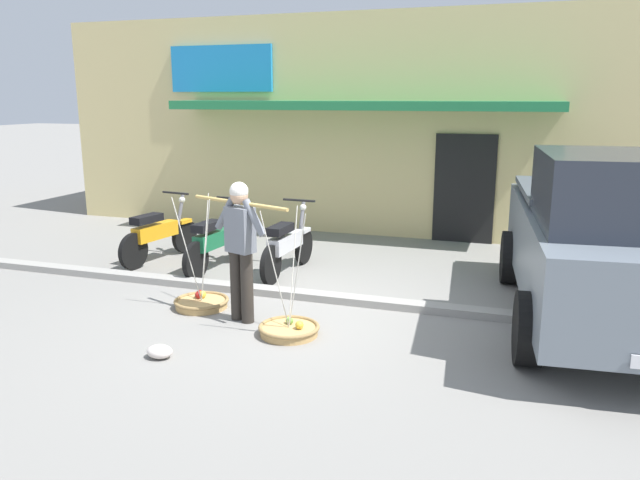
{
  "coord_description": "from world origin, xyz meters",
  "views": [
    {
      "loc": [
        2.57,
        -6.79,
        2.66
      ],
      "look_at": [
        0.12,
        0.6,
        0.85
      ],
      "focal_mm": 34.8,
      "sensor_mm": 36.0,
      "label": 1
    }
  ],
  "objects": [
    {
      "name": "motorcycle_second_in_row",
      "position": [
        -1.91,
        1.59,
        0.45
      ],
      "size": [
        0.54,
        1.82,
        1.09
      ],
      "color": "black",
      "rests_on": "ground"
    },
    {
      "name": "storefront_building",
      "position": [
        -0.42,
        7.28,
        2.1
      ],
      "size": [
        13.0,
        6.0,
        4.2
      ],
      "color": "#DBC684",
      "rests_on": "ground"
    },
    {
      "name": "sidewalk_curb",
      "position": [
        0.0,
        0.7,
        0.05
      ],
      "size": [
        20.0,
        0.24,
        0.1
      ],
      "primitive_type": "cube",
      "color": "gray",
      "rests_on": "ground"
    },
    {
      "name": "fruit_basket_left_side",
      "position": [
        -1.28,
        -0.06,
        0.07
      ],
      "size": [
        0.7,
        0.7,
        1.45
      ],
      "color": "tan",
      "rests_on": "ground"
    },
    {
      "name": "fruit_basket_right_side",
      "position": [
        0.14,
        -0.59,
        0.07
      ],
      "size": [
        0.7,
        0.7,
        1.45
      ],
      "color": "tan",
      "rests_on": "ground"
    },
    {
      "name": "parked_truck",
      "position": [
        3.54,
        0.83,
        1.03
      ],
      "size": [
        2.48,
        4.85,
        2.1
      ],
      "color": "slate",
      "rests_on": "ground"
    },
    {
      "name": "plastic_litter_bag",
      "position": [
        -0.91,
        -1.61,
        0.07
      ],
      "size": [
        0.28,
        0.22,
        0.14
      ],
      "primitive_type": "ellipsoid",
      "color": "silver",
      "rests_on": "ground"
    },
    {
      "name": "motorcycle_nearest_shop",
      "position": [
        -3.08,
        1.79,
        0.45
      ],
      "size": [
        0.54,
        1.81,
        1.09
      ],
      "color": "black",
      "rests_on": "ground"
    },
    {
      "name": "motorcycle_third_in_row",
      "position": [
        -0.79,
        1.74,
        0.45
      ],
      "size": [
        0.54,
        1.82,
        1.09
      ],
      "color": "black",
      "rests_on": "ground"
    },
    {
      "name": "fruit_vendor",
      "position": [
        -0.57,
        -0.33,
        0.98
      ],
      "size": [
        1.43,
        0.56,
        1.7
      ],
      "color": "#2D2823",
      "rests_on": "ground"
    },
    {
      "name": "ground_plane",
      "position": [
        0.0,
        0.0,
        0.0
      ],
      "size": [
        90.0,
        90.0,
        0.0
      ],
      "primitive_type": "plane",
      "color": "gray"
    }
  ]
}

